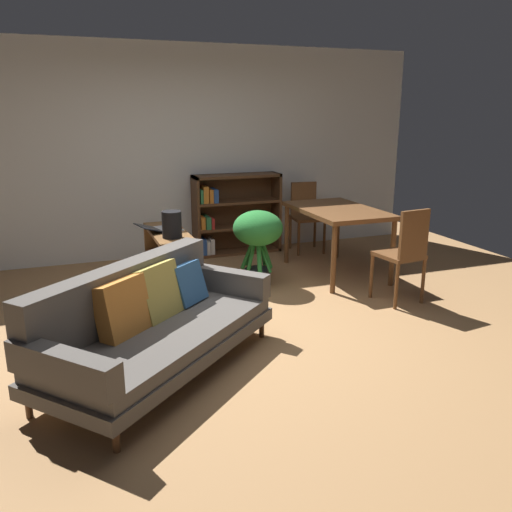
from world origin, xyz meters
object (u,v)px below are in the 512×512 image
Objects in this scene: dining_table at (337,215)px; bookshelf at (231,214)px; fabric_couch at (151,321)px; dining_chair_far at (306,213)px; dining_chair_near at (404,251)px; open_laptop at (161,228)px; media_console at (170,260)px; desk_speaker at (172,224)px; potted_floor_plant at (258,235)px.

bookshelf is (-0.86, 1.35, -0.18)m from dining_table.
fabric_couch is 3.77m from dining_chair_far.
dining_chair_near is 2.67m from bookshelf.
open_laptop is 0.44× the size of bookshelf.
media_console is at bearing -155.66° from dining_chair_far.
media_console is at bearing 86.34° from desk_speaker.
fabric_couch is 2.41× the size of potted_floor_plant.
media_console is 1.99m from dining_table.
desk_speaker is 1.97m from dining_table.
open_laptop is 1.89× the size of desk_speaker.
open_laptop is at bearing -158.30° from dining_chair_far.
fabric_couch is 3.38m from bookshelf.
dining_chair_far is at bearing 83.21° from dining_table.
dining_chair_far reaches higher than potted_floor_plant.
bookshelf reaches higher than dining_table.
fabric_couch is 3.92× the size of open_laptop.
media_console is 1.20× the size of dining_chair_far.
dining_chair_near is at bearing -25.35° from desk_speaker.
fabric_couch reaches higher than media_console.
dining_chair_far is 1.03m from bookshelf.
desk_speaker reaches higher than potted_floor_plant.
potted_floor_plant is at bearing -95.93° from bookshelf.
desk_speaker is 0.29× the size of dining_chair_far.
potted_floor_plant is 1.56m from dining_chair_near.
desk_speaker is 0.97m from potted_floor_plant.
dining_table is at bearing 97.48° from dining_chair_near.
dining_chair_near is (2.15, -1.37, -0.11)m from open_laptop.
media_console is at bearing -52.95° from open_laptop.
bookshelf is at bearing 47.60° from media_console.
desk_speaker is 0.33× the size of potted_floor_plant.
bookshelf reaches higher than open_laptop.
dining_table is at bearing -4.96° from media_console.
dining_chair_far reaches higher than fabric_couch.
media_console is at bearing 175.04° from dining_table.
bookshelf is at bearing 62.20° from fabric_couch.
fabric_couch is at bearing -117.80° from bookshelf.
open_laptop is at bearing 77.15° from fabric_couch.
potted_floor_plant is 0.62× the size of dining_table.
dining_table is 1.14× the size of bookshelf.
potted_floor_plant is 0.90× the size of dining_chair_far.
dining_chair_near is 2.22m from dining_chair_far.
desk_speaker is 0.28× the size of dining_chair_near.
dining_chair_near is 0.83× the size of bookshelf.
dining_chair_near is at bearing 11.41° from fabric_couch.
dining_table is (2.01, -0.26, 0.06)m from open_laptop.
dining_table is at bearing 4.56° from potted_floor_plant.
fabric_couch is 2.64m from dining_chair_near.
dining_chair_far is (0.13, 1.11, -0.18)m from dining_table.
dining_chair_near is 1.04× the size of dining_chair_far.
fabric_couch is 1.88m from media_console.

